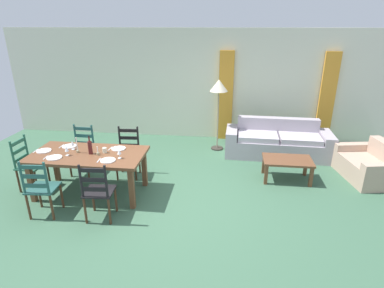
{
  "coord_description": "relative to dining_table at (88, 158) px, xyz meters",
  "views": [
    {
      "loc": [
        0.92,
        -4.45,
        2.78
      ],
      "look_at": [
        0.29,
        0.73,
        0.75
      ],
      "focal_mm": 29.04,
      "sensor_mm": 36.0,
      "label": 1
    }
  ],
  "objects": [
    {
      "name": "dining_chair_far_left",
      "position": [
        -0.48,
        0.76,
        -0.19
      ],
      "size": [
        0.43,
        0.41,
        0.96
      ],
      "color": "#25534F",
      "rests_on": "ground_plane"
    },
    {
      "name": "curtain_panel_right",
      "position": [
        4.63,
        3.07,
        0.44
      ],
      "size": [
        0.35,
        0.08,
        2.2
      ],
      "primitive_type": "cube",
      "color": "orange",
      "rests_on": "ground_plane"
    },
    {
      "name": "dinner_plate_far_left",
      "position": [
        -0.45,
        0.25,
        0.1
      ],
      "size": [
        0.24,
        0.24,
        0.02
      ],
      "primitive_type": "cylinder",
      "color": "white",
      "rests_on": "dining_table"
    },
    {
      "name": "wine_glass_near_right",
      "position": [
        0.6,
        -0.13,
        0.2
      ],
      "size": [
        0.06,
        0.06,
        0.16
      ],
      "color": "white",
      "rests_on": "dining_table"
    },
    {
      "name": "dining_table",
      "position": [
        0.0,
        0.0,
        0.0
      ],
      "size": [
        1.9,
        0.96,
        0.75
      ],
      "color": "brown",
      "rests_on": "ground_plane"
    },
    {
      "name": "dining_chair_near_right",
      "position": [
        0.46,
        -0.74,
        -0.19
      ],
      "size": [
        0.45,
        0.43,
        0.96
      ],
      "color": "black",
      "rests_on": "ground_plane"
    },
    {
      "name": "fork_near_left",
      "position": [
        -0.6,
        -0.25,
        0.09
      ],
      "size": [
        0.03,
        0.17,
        0.01
      ],
      "primitive_type": "cube",
      "rotation": [
        0.0,
        0.0,
        0.06
      ],
      "color": "silver",
      "rests_on": "dining_table"
    },
    {
      "name": "wine_glass_far_left",
      "position": [
        -0.32,
        0.14,
        0.2
      ],
      "size": [
        0.06,
        0.06,
        0.16
      ],
      "color": "white",
      "rests_on": "dining_table"
    },
    {
      "name": "fork_near_right",
      "position": [
        0.3,
        -0.25,
        0.09
      ],
      "size": [
        0.03,
        0.17,
        0.01
      ],
      "primitive_type": "cube",
      "rotation": [
        0.0,
        0.0,
        0.07
      ],
      "color": "silver",
      "rests_on": "dining_table"
    },
    {
      "name": "couch",
      "position": [
        3.43,
        2.14,
        -0.37
      ],
      "size": [
        2.3,
        0.87,
        0.8
      ],
      "color": "#A79DA8",
      "rests_on": "ground_plane"
    },
    {
      "name": "fork_head_west",
      "position": [
        -0.93,
        -0.0,
        0.09
      ],
      "size": [
        0.03,
        0.17,
        0.01
      ],
      "primitive_type": "cube",
      "rotation": [
        0.0,
        0.0,
        0.08
      ],
      "color": "silver",
      "rests_on": "dining_table"
    },
    {
      "name": "dinner_plate_head_west",
      "position": [
        -0.78,
        -0.0,
        0.1
      ],
      "size": [
        0.24,
        0.24,
        0.02
      ],
      "primitive_type": "cylinder",
      "color": "white",
      "rests_on": "dining_table"
    },
    {
      "name": "curtain_panel_left",
      "position": [
        2.23,
        3.07,
        0.44
      ],
      "size": [
        0.35,
        0.08,
        2.2
      ],
      "primitive_type": "cube",
      "color": "orange",
      "rests_on": "ground_plane"
    },
    {
      "name": "fork_far_left",
      "position": [
        -0.6,
        0.25,
        0.09
      ],
      "size": [
        0.02,
        0.17,
        0.01
      ],
      "primitive_type": "cube",
      "rotation": [
        0.0,
        0.0,
        -0.02
      ],
      "color": "silver",
      "rests_on": "dining_table"
    },
    {
      "name": "ground_plane",
      "position": [
        1.4,
        -0.09,
        -0.67
      ],
      "size": [
        9.6,
        9.6,
        0.02
      ],
      "primitive_type": "cube",
      "color": "#3A5F46"
    },
    {
      "name": "coffee_cup_primary",
      "position": [
        0.27,
        0.07,
        0.13
      ],
      "size": [
        0.07,
        0.07,
        0.09
      ],
      "primitive_type": "cylinder",
      "color": "beige",
      "rests_on": "dining_table"
    },
    {
      "name": "dinner_plate_near_right",
      "position": [
        0.45,
        -0.25,
        0.1
      ],
      "size": [
        0.24,
        0.24,
        0.02
      ],
      "primitive_type": "cylinder",
      "color": "white",
      "rests_on": "dining_table"
    },
    {
      "name": "wine_glass_near_left",
      "position": [
        -0.29,
        -0.12,
        0.2
      ],
      "size": [
        0.06,
        0.06,
        0.16
      ],
      "color": "white",
      "rests_on": "dining_table"
    },
    {
      "name": "dining_chair_near_left",
      "position": [
        -0.43,
        -0.74,
        -0.19
      ],
      "size": [
        0.45,
        0.43,
        0.96
      ],
      "color": "#26534D",
      "rests_on": "ground_plane"
    },
    {
      "name": "wall_far",
      "position": [
        1.4,
        3.21,
        0.69
      ],
      "size": [
        9.6,
        0.16,
        2.7
      ],
      "primitive_type": "cube",
      "color": "beige",
      "rests_on": "ground_plane"
    },
    {
      "name": "standing_lamp",
      "position": [
        2.08,
        2.33,
        0.75
      ],
      "size": [
        0.4,
        0.4,
        1.64
      ],
      "color": "#332D28",
      "rests_on": "ground_plane"
    },
    {
      "name": "dinner_plate_near_left",
      "position": [
        -0.45,
        -0.25,
        0.1
      ],
      "size": [
        0.24,
        0.24,
        0.02
      ],
      "primitive_type": "cylinder",
      "color": "white",
      "rests_on": "dining_table"
    },
    {
      "name": "dining_chair_head_west",
      "position": [
        -1.15,
        0.04,
        -0.19
      ],
      "size": [
        0.41,
        0.43,
        0.96
      ],
      "color": "#265C46",
      "rests_on": "ground_plane"
    },
    {
      "name": "coffee_table",
      "position": [
        3.45,
        0.93,
        -0.31
      ],
      "size": [
        0.9,
        0.56,
        0.42
      ],
      "color": "brown",
      "rests_on": "ground_plane"
    },
    {
      "name": "wine_bottle",
      "position": [
        0.06,
        -0.0,
        0.2
      ],
      "size": [
        0.07,
        0.07,
        0.32
      ],
      "color": "#471919",
      "rests_on": "dining_table"
    },
    {
      "name": "fork_far_right",
      "position": [
        0.3,
        0.25,
        0.09
      ],
      "size": [
        0.03,
        0.17,
        0.01
      ],
      "primitive_type": "cube",
      "rotation": [
        0.0,
        0.0,
        -0.08
      ],
      "color": "silver",
      "rests_on": "dining_table"
    },
    {
      "name": "armchair_upholstered",
      "position": [
        5.05,
        1.19,
        -0.41
      ],
      "size": [
        0.99,
        1.28,
        0.72
      ],
      "color": "tan",
      "rests_on": "ground_plane"
    },
    {
      "name": "dinner_plate_far_right",
      "position": [
        0.45,
        0.25,
        0.1
      ],
      "size": [
        0.24,
        0.24,
        0.02
      ],
      "primitive_type": "cylinder",
      "color": "white",
      "rests_on": "dining_table"
    },
    {
      "name": "candle_tall",
      "position": [
        -0.18,
        0.02,
        0.17
      ],
      "size": [
        0.05,
        0.05,
        0.27
      ],
      "color": "#998C66",
      "rests_on": "dining_table"
    },
    {
      "name": "dining_chair_far_right",
      "position": [
        0.44,
        0.75,
        -0.19
      ],
      "size": [
        0.45,
        0.43,
        0.96
      ],
      "color": "black",
      "rests_on": "ground_plane"
    },
    {
      "name": "candle_short",
      "position": [
        0.2,
        -0.04,
        0.13
      ],
      "size": [
        0.05,
        0.05,
        0.15
      ],
      "color": "#998C66",
      "rests_on": "dining_table"
    }
  ]
}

